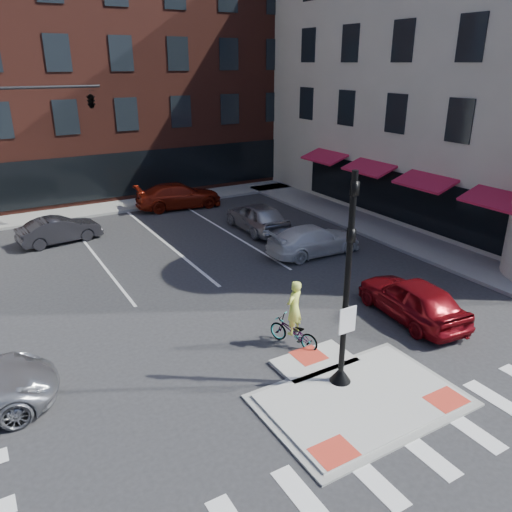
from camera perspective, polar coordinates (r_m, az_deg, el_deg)
ground at (r=14.53m, az=10.58°, el=-14.98°), size 120.00×120.00×0.00m
refuge_island at (r=14.35m, az=11.29°, el=-15.32°), size 5.40×4.65×0.13m
sidewalk_e at (r=27.79m, az=14.25°, el=2.93°), size 3.00×24.00×0.15m
sidewalk_n at (r=33.62m, az=-10.29°, el=6.40°), size 26.00×3.00×0.15m
building_n at (r=42.08m, az=-16.13°, el=19.53°), size 24.40×18.40×15.50m
building_e at (r=35.77m, az=26.87°, el=18.40°), size 21.90×23.90×17.70m
building_far_right at (r=64.94m, az=-15.99°, el=18.29°), size 12.00×12.00×12.00m
signal_pole at (r=13.55m, az=10.17°, el=-6.09°), size 0.60×0.60×5.98m
mast_arm_signal at (r=27.10m, az=-21.34°, el=15.02°), size 6.10×2.24×8.00m
red_sedan at (r=18.41m, az=17.42°, el=-4.67°), size 2.23×4.61×1.52m
white_pickup at (r=23.70m, az=6.65°, el=1.83°), size 4.71×1.99×1.36m
bg_car_dark at (r=26.92m, az=-21.55°, el=2.79°), size 4.14×1.93×1.31m
bg_car_silver at (r=26.79m, az=0.16°, el=4.52°), size 2.02×4.69×1.58m
bg_car_red at (r=31.59m, az=-8.82°, el=6.83°), size 5.48×2.74×1.53m
cyclist at (r=15.98m, az=4.31°, el=-7.80°), size 1.26×1.89×2.25m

